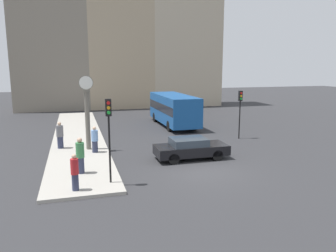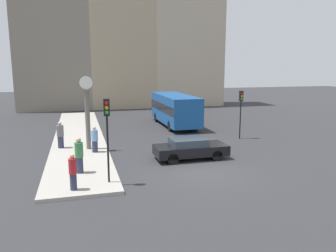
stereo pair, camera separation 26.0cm
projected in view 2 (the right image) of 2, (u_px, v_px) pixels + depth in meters
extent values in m
plane|color=#2D2D30|center=(203.00, 172.00, 16.92)|extent=(120.00, 120.00, 0.00)
cube|color=#A39E93|center=(79.00, 136.00, 25.29)|extent=(3.57, 25.03, 0.15)
cube|color=gray|center=(53.00, 42.00, 39.91)|extent=(8.77, 5.00, 16.54)
cube|color=tan|center=(122.00, 34.00, 41.91)|extent=(8.14, 5.00, 18.82)
cube|color=#B7A88E|center=(186.00, 34.00, 44.15)|extent=(9.30, 5.00, 19.24)
cube|color=black|center=(191.00, 150.00, 19.17)|extent=(4.24, 1.77, 0.56)
cube|color=#2D3842|center=(188.00, 142.00, 19.04)|extent=(2.04, 1.59, 0.42)
cylinder|color=black|center=(207.00, 149.00, 20.30)|extent=(0.63, 0.22, 0.63)
cylinder|color=black|center=(217.00, 155.00, 18.82)|extent=(0.63, 0.22, 0.63)
cylinder|color=black|center=(166.00, 152.00, 19.61)|extent=(0.63, 0.22, 0.63)
cylinder|color=black|center=(173.00, 159.00, 18.14)|extent=(0.63, 0.22, 0.63)
cube|color=#195199|center=(175.00, 108.00, 29.72)|extent=(2.51, 8.08, 2.45)
cube|color=#1E232D|center=(175.00, 107.00, 29.69)|extent=(2.54, 7.92, 0.73)
cylinder|color=black|center=(178.00, 116.00, 32.59)|extent=(0.28, 0.90, 0.90)
cylinder|color=black|center=(156.00, 117.00, 32.01)|extent=(0.28, 0.90, 0.90)
cylinder|color=black|center=(196.00, 125.00, 27.84)|extent=(0.28, 0.90, 0.90)
cylinder|color=black|center=(170.00, 126.00, 27.26)|extent=(0.28, 0.90, 0.90)
cylinder|color=black|center=(108.00, 150.00, 14.70)|extent=(0.09, 0.09, 3.06)
cube|color=black|center=(106.00, 107.00, 14.35)|extent=(0.26, 0.20, 0.76)
cylinder|color=red|center=(107.00, 103.00, 14.20)|extent=(0.15, 0.04, 0.15)
cylinder|color=orange|center=(107.00, 108.00, 14.24)|extent=(0.15, 0.04, 0.15)
cylinder|color=green|center=(107.00, 112.00, 14.28)|extent=(0.15, 0.04, 0.15)
cylinder|color=black|center=(240.00, 120.00, 24.34)|extent=(0.09, 0.09, 2.83)
cube|color=black|center=(241.00, 96.00, 24.02)|extent=(0.26, 0.20, 0.76)
cylinder|color=red|center=(242.00, 93.00, 23.87)|extent=(0.15, 0.04, 0.15)
cylinder|color=orange|center=(242.00, 96.00, 23.90)|extent=(0.15, 0.04, 0.15)
cylinder|color=green|center=(242.00, 99.00, 23.94)|extent=(0.15, 0.04, 0.15)
cylinder|color=#666056|center=(88.00, 121.00, 20.66)|extent=(0.29, 0.29, 3.63)
cube|color=#666056|center=(86.00, 91.00, 20.32)|extent=(0.38, 0.38, 0.18)
cylinder|color=#666056|center=(86.00, 83.00, 20.23)|extent=(0.88, 0.04, 0.88)
cylinder|color=white|center=(86.00, 83.00, 20.23)|extent=(0.82, 0.06, 0.82)
cylinder|color=#2D334C|center=(95.00, 146.00, 20.14)|extent=(0.35, 0.35, 0.71)
cylinder|color=#729ED8|center=(94.00, 135.00, 20.01)|extent=(0.41, 0.41, 0.67)
sphere|color=tan|center=(94.00, 128.00, 19.93)|extent=(0.23, 0.23, 0.23)
cylinder|color=#2D334C|center=(80.00, 165.00, 16.20)|extent=(0.34, 0.34, 0.80)
cylinder|color=#387A47|center=(79.00, 150.00, 16.06)|extent=(0.40, 0.40, 0.75)
sphere|color=tan|center=(78.00, 140.00, 15.97)|extent=(0.25, 0.25, 0.25)
cylinder|color=#2D334C|center=(61.00, 142.00, 21.16)|extent=(0.37, 0.37, 0.77)
cylinder|color=slate|center=(60.00, 131.00, 21.03)|extent=(0.44, 0.44, 0.72)
sphere|color=tan|center=(60.00, 123.00, 20.94)|extent=(0.23, 0.23, 0.23)
cylinder|color=#2D334C|center=(73.00, 182.00, 13.97)|extent=(0.29, 0.29, 0.72)
cylinder|color=red|center=(73.00, 166.00, 13.85)|extent=(0.34, 0.34, 0.67)
sphere|color=tan|center=(72.00, 156.00, 13.77)|extent=(0.20, 0.20, 0.20)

